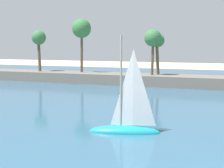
% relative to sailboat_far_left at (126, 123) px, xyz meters
% --- Properties ---
extents(sea, '(220.00, 85.59, 0.06)m').
position_rel_sailboat_far_left_xyz_m(sea, '(2.25, 28.73, -0.75)').
color(sea, '#33607F').
rests_on(sea, ground).
extents(palm_headland, '(92.82, 6.00, 11.40)m').
position_rel_sailboat_far_left_xyz_m(palm_headland, '(1.48, 31.55, 1.01)').
color(palm_headland, slate).
rests_on(palm_headland, ground).
extents(sailboat_far_left, '(5.78, 3.04, 8.03)m').
position_rel_sailboat_far_left_xyz_m(sailboat_far_left, '(0.00, 0.00, 0.00)').
color(sailboat_far_left, teal).
rests_on(sailboat_far_left, sea).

